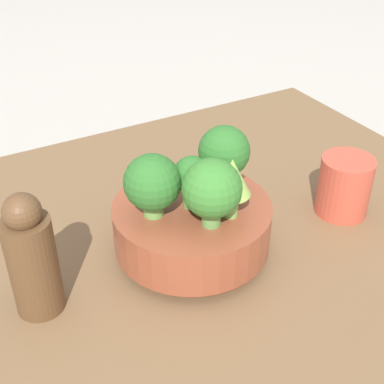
{
  "coord_description": "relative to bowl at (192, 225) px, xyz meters",
  "views": [
    {
      "loc": [
        0.29,
        0.52,
        0.49
      ],
      "look_at": [
        0.01,
        0.03,
        0.12
      ],
      "focal_mm": 50.0,
      "sensor_mm": 36.0,
      "label": 1
    }
  ],
  "objects": [
    {
      "name": "ground_plane",
      "position": [
        -0.01,
        -0.03,
        -0.07
      ],
      "size": [
        6.0,
        6.0,
        0.0
      ],
      "primitive_type": "plane",
      "color": "#ADA89E"
    },
    {
      "name": "table",
      "position": [
        -0.01,
        -0.03,
        -0.06
      ],
      "size": [
        0.91,
        0.7,
        0.03
      ],
      "color": "brown",
      "rests_on": "ground_plane"
    },
    {
      "name": "bowl",
      "position": [
        0.0,
        0.0,
        0.0
      ],
      "size": [
        0.2,
        0.2,
        0.07
      ],
      "color": "brown",
      "rests_on": "table"
    },
    {
      "name": "broccoli_floret_center",
      "position": [
        0.0,
        0.0,
        0.07
      ],
      "size": [
        0.05,
        0.05,
        0.07
      ],
      "color": "#6BA34C",
      "rests_on": "bowl"
    },
    {
      "name": "romanesco_piece_far",
      "position": [
        -0.03,
        0.04,
        0.08
      ],
      "size": [
        0.05,
        0.05,
        0.08
      ],
      "color": "#7AB256",
      "rests_on": "bowl"
    },
    {
      "name": "broccoli_floret_back",
      "position": [
        -0.0,
        0.05,
        0.08
      ],
      "size": [
        0.07,
        0.07,
        0.09
      ],
      "color": "#609347",
      "rests_on": "bowl"
    },
    {
      "name": "broccoli_floret_right",
      "position": [
        0.05,
        -0.01,
        0.08
      ],
      "size": [
        0.07,
        0.07,
        0.08
      ],
      "color": "#6BA34C",
      "rests_on": "bowl"
    },
    {
      "name": "broccoli_floret_left",
      "position": [
        -0.05,
        -0.01,
        0.09
      ],
      "size": [
        0.07,
        0.07,
        0.09
      ],
      "color": "#6BA34C",
      "rests_on": "bowl"
    },
    {
      "name": "cup",
      "position": [
        -0.24,
        0.03,
        0.0
      ],
      "size": [
        0.08,
        0.08,
        0.09
      ],
      "color": "#C64C38",
      "rests_on": "table"
    },
    {
      "name": "pepper_mill",
      "position": [
        0.2,
        0.0,
        0.03
      ],
      "size": [
        0.06,
        0.06,
        0.16
      ],
      "color": "brown",
      "rests_on": "table"
    }
  ]
}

